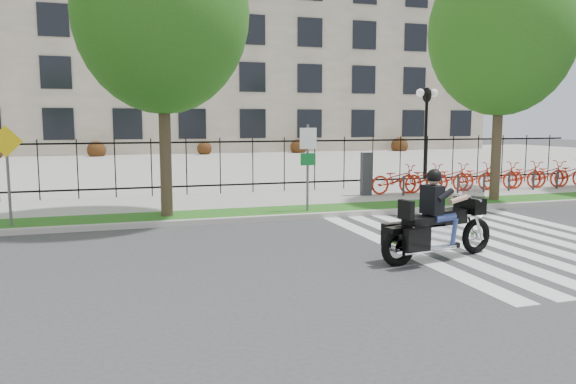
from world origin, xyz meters
name	(u,v)px	position (x,y,z in m)	size (l,w,h in m)	color
ground	(303,256)	(0.00, 0.00, 0.00)	(120.00, 120.00, 0.00)	#353538
curb	(255,219)	(0.00, 4.10, 0.07)	(60.00, 0.20, 0.15)	#AFACA5
grass_verge	(248,214)	(0.00, 4.95, 0.07)	(60.00, 1.50, 0.15)	#235B16
sidewalk	(230,202)	(0.00, 7.45, 0.07)	(60.00, 3.50, 0.15)	#9B9991
plaza	(175,164)	(0.00, 25.00, 0.05)	(80.00, 34.00, 0.10)	#9B9991
crosswalk_stripes	(501,241)	(4.83, 0.00, 0.01)	(5.70, 8.00, 0.01)	silver
iron_fence	(220,166)	(0.00, 9.20, 1.15)	(30.00, 0.06, 2.00)	black
office_building	(150,43)	(0.00, 44.92, 9.97)	(60.00, 21.90, 20.15)	gray
lamp_post_right	(427,111)	(10.00, 12.00, 3.21)	(1.06, 0.70, 4.25)	black
street_tree_1	(162,13)	(-2.28, 4.95, 5.58)	(4.64, 4.64, 8.11)	#3B2D20
street_tree_2	(502,32)	(8.40, 4.95, 5.56)	(4.64, 4.64, 8.09)	#3B2D20
bike_share_station	(499,176)	(10.34, 7.20, 0.68)	(11.17, 0.89, 1.50)	#2D2D33
sign_pole_regulatory	(308,156)	(1.70, 4.58, 1.74)	(0.50, 0.09, 2.50)	#59595B
sign_pole_warning	(7,162)	(-6.15, 4.58, 1.74)	(0.78, 0.09, 2.49)	#59595B
motorcycle_rider	(439,223)	(2.48, -1.07, 0.73)	(2.81, 1.12, 2.19)	black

